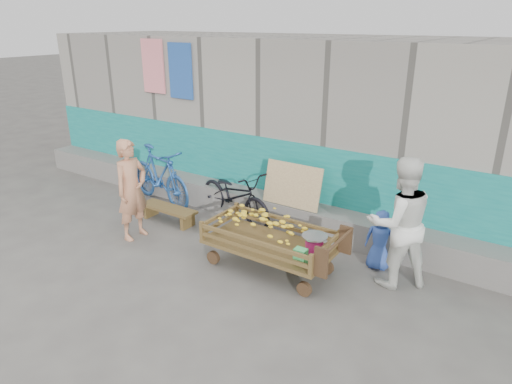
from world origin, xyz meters
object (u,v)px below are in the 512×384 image
Objects in this scene: bicycle_blue at (160,176)px; woman at (399,223)px; bench at (168,211)px; bicycle_dark at (235,195)px; child at (380,240)px; vendor_man at (132,190)px; banana_cart at (267,232)px.

woman is at bearing -81.03° from bicycle_blue.
bicycle_dark is (0.91, 0.70, 0.26)m from bench.
bicycle_blue is (-4.27, 0.05, 0.12)m from child.
child is 2.65m from bicycle_dark.
vendor_man is 0.92× the size of woman.
bicycle_blue reaches higher than banana_cart.
bicycle_blue reaches higher than bench.
woman is 0.59m from child.
banana_cart is at bearing 25.06° from child.
bicycle_dark reaches higher than banana_cart.
bicycle_dark is at bearing -33.56° from vendor_man.
bicycle_blue is at bearing 142.80° from bench.
woman reaches higher than vendor_man.
bench is 0.94m from vendor_man.
vendor_man reaches higher than bicycle_blue.
woman is at bearing 3.54° from bench.
woman is at bearing 21.37° from banana_cart.
banana_cart is 2.32m from bench.
woman is at bearing -76.14° from vendor_man.
bicycle_dark is (-1.35, 1.09, -0.10)m from banana_cart.
banana_cart is 1.78× the size of bench.
bicycle_blue is (-1.63, -0.16, 0.09)m from bicycle_dark.
bench is 0.62× the size of woman.
child is (1.29, 0.88, -0.13)m from banana_cart.
woman is 1.00× the size of bicycle_dark.
bench is at bearing -114.37° from bicycle_blue.
bench is 1.26× the size of child.
bench is 0.67× the size of vendor_man.
bicycle_dark is (-2.64, 0.21, 0.02)m from child.
banana_cart is 2.24× the size of child.
bench is at bearing -37.22° from woman.
vendor_man is 1.86× the size of child.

